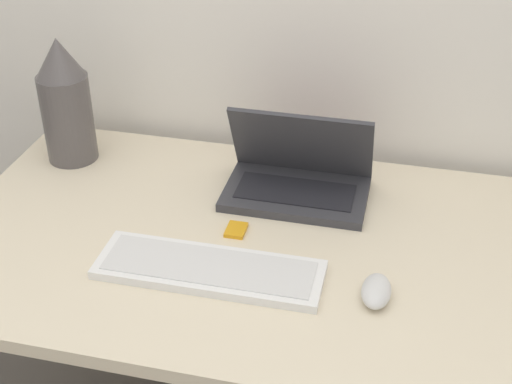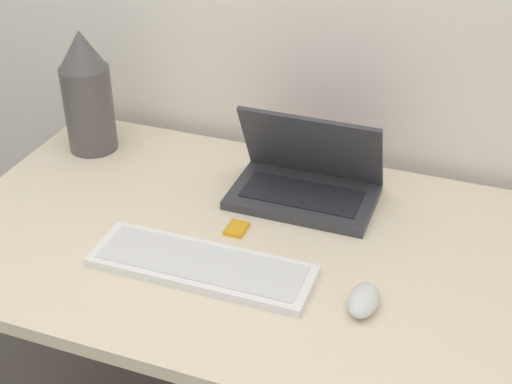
{
  "view_description": "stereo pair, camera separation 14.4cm",
  "coord_description": "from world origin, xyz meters",
  "px_view_note": "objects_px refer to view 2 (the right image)",
  "views": [
    {
      "loc": [
        0.29,
        -0.77,
        1.6
      ],
      "look_at": [
        0.01,
        0.41,
        0.83
      ],
      "focal_mm": 50.0,
      "sensor_mm": 36.0,
      "label": 1
    },
    {
      "loc": [
        0.42,
        -0.73,
        1.6
      ],
      "look_at": [
        0.01,
        0.41,
        0.83
      ],
      "focal_mm": 50.0,
      "sensor_mm": 36.0,
      "label": 2
    }
  ],
  "objects_px": {
    "laptop": "(306,179)",
    "mp3_player": "(236,229)",
    "vase": "(87,93)",
    "keyboard": "(202,266)",
    "mouse": "(364,300)"
  },
  "relations": [
    {
      "from": "laptop",
      "to": "mp3_player",
      "type": "relative_size",
      "value": 5.98
    },
    {
      "from": "vase",
      "to": "mp3_player",
      "type": "relative_size",
      "value": 5.79
    },
    {
      "from": "laptop",
      "to": "keyboard",
      "type": "bearing_deg",
      "value": -109.02
    },
    {
      "from": "laptop",
      "to": "keyboard",
      "type": "height_order",
      "value": "laptop"
    },
    {
      "from": "mouse",
      "to": "mp3_player",
      "type": "relative_size",
      "value": 1.81
    },
    {
      "from": "vase",
      "to": "mp3_player",
      "type": "distance_m",
      "value": 0.54
    },
    {
      "from": "laptop",
      "to": "mouse",
      "type": "bearing_deg",
      "value": -57.45
    },
    {
      "from": "laptop",
      "to": "mp3_player",
      "type": "distance_m",
      "value": 0.21
    },
    {
      "from": "laptop",
      "to": "keyboard",
      "type": "relative_size",
      "value": 0.72
    },
    {
      "from": "keyboard",
      "to": "mouse",
      "type": "relative_size",
      "value": 4.6
    },
    {
      "from": "laptop",
      "to": "mouse",
      "type": "xyz_separation_m",
      "value": [
        0.21,
        -0.32,
        -0.03
      ]
    },
    {
      "from": "laptop",
      "to": "mp3_player",
      "type": "xyz_separation_m",
      "value": [
        -0.1,
        -0.18,
        -0.04
      ]
    },
    {
      "from": "vase",
      "to": "laptop",
      "type": "bearing_deg",
      "value": -3.27
    },
    {
      "from": "mouse",
      "to": "keyboard",
      "type": "bearing_deg",
      "value": -179.91
    },
    {
      "from": "keyboard",
      "to": "vase",
      "type": "bearing_deg",
      "value": 141.85
    }
  ]
}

